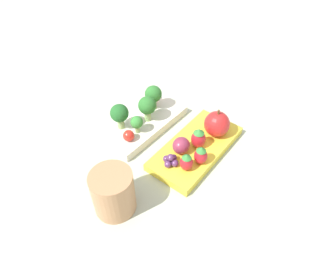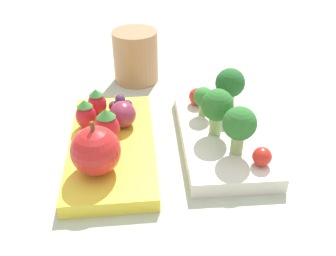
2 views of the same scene
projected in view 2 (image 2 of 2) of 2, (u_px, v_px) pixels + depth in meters
name	position (u px, v px, depth m)	size (l,w,h in m)	color
ground_plane	(166.00, 141.00, 0.52)	(4.00, 4.00, 0.00)	#ADB7A3
bento_box_savoury	(222.00, 135.00, 0.51)	(0.22, 0.13, 0.02)	silver
bento_box_fruit	(112.00, 147.00, 0.49)	(0.23, 0.12, 0.02)	yellow
broccoli_floret_0	(203.00, 98.00, 0.52)	(0.03, 0.03, 0.04)	#93B770
broccoli_floret_1	(239.00, 125.00, 0.44)	(0.04, 0.04, 0.06)	#93B770
broccoli_floret_2	(217.00, 107.00, 0.47)	(0.04, 0.04, 0.06)	#93B770
broccoli_floret_3	(230.00, 84.00, 0.52)	(0.04, 0.04, 0.06)	#93B770
cherry_tomato_0	(197.00, 96.00, 0.55)	(0.03, 0.03, 0.03)	red
cherry_tomato_1	(262.00, 156.00, 0.44)	(0.02, 0.02, 0.02)	red
apple	(96.00, 151.00, 0.42)	(0.06, 0.06, 0.07)	red
strawberry_0	(107.00, 126.00, 0.47)	(0.03, 0.03, 0.05)	red
strawberry_1	(86.00, 114.00, 0.50)	(0.03, 0.03, 0.04)	red
strawberry_2	(97.00, 103.00, 0.53)	(0.03, 0.03, 0.04)	red
plum	(123.00, 114.00, 0.51)	(0.04, 0.04, 0.04)	#892D47
grape_cluster	(121.00, 104.00, 0.54)	(0.04, 0.04, 0.03)	#562D5B
drinking_cup	(136.00, 56.00, 0.65)	(0.08, 0.08, 0.09)	tan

